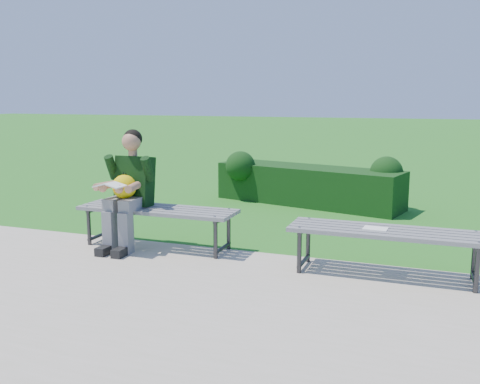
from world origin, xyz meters
name	(u,v)px	position (x,y,z in m)	size (l,w,h in m)	color
ground	(242,252)	(0.00, 0.00, 0.00)	(80.00, 80.00, 0.00)	#387A25
walkway	(168,310)	(0.00, -1.75, 0.01)	(30.00, 3.50, 0.02)	#B0A896
hedge	(308,183)	(0.08, 2.91, 0.34)	(3.09, 1.46, 0.82)	#174210
bench_left	(157,213)	(-0.94, -0.18, 0.42)	(1.80, 0.50, 0.46)	gray
bench_right	(386,235)	(1.55, -0.34, 0.42)	(1.80, 0.50, 0.46)	gray
seated_boy	(128,186)	(-1.24, -0.28, 0.71)	(0.56, 0.76, 1.31)	slate
paper_sheet	(375,228)	(1.45, -0.34, 0.47)	(0.23, 0.17, 0.01)	white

